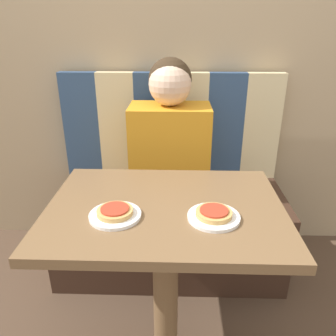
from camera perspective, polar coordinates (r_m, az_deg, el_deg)
name	(u,v)px	position (r m, az deg, el deg)	size (l,w,h in m)	color
wall_back	(172,34)	(1.96, 0.64, 22.24)	(7.00, 0.05, 2.60)	tan
booth_seat	(170,229)	(1.97, 0.29, -10.63)	(1.27, 0.56, 0.48)	#382319
booth_backrest	(171,127)	(1.95, 0.52, 7.20)	(1.27, 0.06, 0.63)	navy
dining_table	(165,235)	(1.23, -0.46, -11.63)	(0.83, 0.61, 0.76)	brown
person	(170,134)	(1.71, 0.33, 5.97)	(0.41, 0.26, 0.73)	orange
plate_left	(115,215)	(1.11, -9.18, -8.13)	(0.17, 0.17, 0.01)	white
plate_right	(214,217)	(1.10, 7.96, -8.44)	(0.17, 0.17, 0.01)	white
pizza_left	(115,211)	(1.10, -9.23, -7.42)	(0.12, 0.12, 0.02)	tan
pizza_right	(214,213)	(1.09, 8.00, -7.73)	(0.12, 0.12, 0.02)	tan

